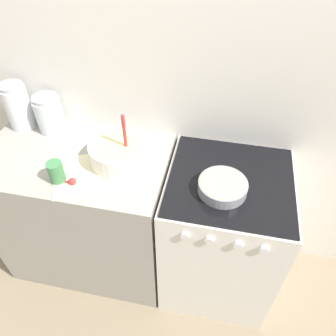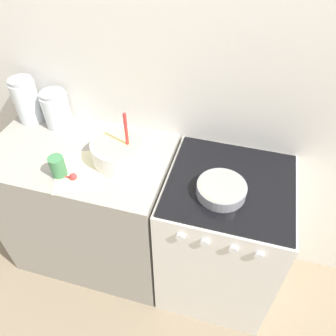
# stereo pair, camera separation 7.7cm
# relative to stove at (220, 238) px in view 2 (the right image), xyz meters

# --- Properties ---
(ground_plane) EXTENTS (12.00, 12.00, 0.00)m
(ground_plane) POSITION_rel_stove_xyz_m (-0.32, -0.29, -0.45)
(ground_plane) COLOR gray
(wall_back) EXTENTS (4.92, 0.05, 2.40)m
(wall_back) POSITION_rel_stove_xyz_m (-0.32, 0.32, 0.75)
(wall_back) COLOR white
(wall_back) RESTS_ON ground_plane
(countertop_cabinet) EXTENTS (0.96, 0.58, 0.90)m
(countertop_cabinet) POSITION_rel_stove_xyz_m (-0.80, 0.00, 0.00)
(countertop_cabinet) COLOR #9E998E
(countertop_cabinet) RESTS_ON ground_plane
(stove) EXTENTS (0.61, 0.60, 0.90)m
(stove) POSITION_rel_stove_xyz_m (0.00, 0.00, 0.00)
(stove) COLOR white
(stove) RESTS_ON ground_plane
(mixing_bowl) EXTENTS (0.27, 0.27, 0.28)m
(mixing_bowl) POSITION_rel_stove_xyz_m (-0.56, 0.01, 0.52)
(mixing_bowl) COLOR white
(mixing_bowl) RESTS_ON countertop_cabinet
(baking_pan) EXTENTS (0.22, 0.22, 0.06)m
(baking_pan) POSITION_rel_stove_xyz_m (-0.04, -0.08, 0.48)
(baking_pan) COLOR gray
(baking_pan) RESTS_ON stove
(storage_jar_left) EXTENTS (0.14, 0.14, 0.25)m
(storage_jar_left) POSITION_rel_stove_xyz_m (-1.17, 0.20, 0.56)
(storage_jar_left) COLOR silver
(storage_jar_left) RESTS_ON countertop_cabinet
(storage_jar_middle) EXTENTS (0.15, 0.15, 0.20)m
(storage_jar_middle) POSITION_rel_stove_xyz_m (-1.00, 0.20, 0.54)
(storage_jar_middle) COLOR silver
(storage_jar_middle) RESTS_ON countertop_cabinet
(tin_can) EXTENTS (0.07, 0.07, 0.11)m
(tin_can) POSITION_rel_stove_xyz_m (-0.79, -0.17, 0.51)
(tin_can) COLOR #3F7F4C
(tin_can) RESTS_ON countertop_cabinet
(recipe_page) EXTENTS (0.32, 0.35, 0.01)m
(recipe_page) POSITION_rel_stove_xyz_m (-0.72, -0.12, 0.46)
(recipe_page) COLOR beige
(recipe_page) RESTS_ON countertop_cabinet
(measuring_spoon) EXTENTS (0.12, 0.04, 0.04)m
(measuring_spoon) POSITION_rel_stove_xyz_m (-0.73, -0.18, 0.47)
(measuring_spoon) COLOR red
(measuring_spoon) RESTS_ON countertop_cabinet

